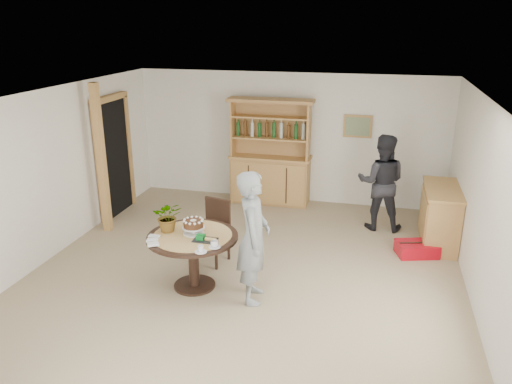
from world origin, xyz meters
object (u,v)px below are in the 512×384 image
object	(u,v)px
adult_person	(381,182)
dining_table	(193,246)
hutch	(270,168)
sideboard	(440,216)
dining_chair	(214,227)
red_suitcase	(417,249)
teen_boy	(253,237)

from	to	relation	value
adult_person	dining_table	bearing A→B (deg)	49.02
hutch	sideboard	size ratio (longest dim) A/B	1.62
dining_chair	red_suitcase	world-z (taller)	dining_chair
dining_chair	dining_table	bearing A→B (deg)	-78.27
sideboard	hutch	bearing A→B (deg)	157.79
sideboard	teen_boy	world-z (taller)	teen_boy
hutch	red_suitcase	bearing A→B (deg)	-33.19
sideboard	adult_person	distance (m)	1.09
dining_chair	adult_person	bearing A→B (deg)	51.00
dining_chair	adult_person	distance (m)	3.00
sideboard	teen_boy	distance (m)	3.43
dining_chair	red_suitcase	distance (m)	3.12
sideboard	dining_chair	bearing A→B (deg)	-156.69
red_suitcase	sideboard	bearing A→B (deg)	39.57
hutch	red_suitcase	xyz separation A→B (m)	(2.70, -1.76, -0.59)
hutch	dining_table	size ratio (longest dim) A/B	1.70
hutch	dining_chair	size ratio (longest dim) A/B	2.16
hutch	adult_person	xyz separation A→B (m)	(2.10, -0.82, 0.14)
dining_chair	adult_person	size ratio (longest dim) A/B	0.57
sideboard	teen_boy	xyz separation A→B (m)	(-2.46, -2.35, 0.39)
dining_table	teen_boy	bearing A→B (deg)	-6.71
hutch	adult_person	world-z (taller)	hutch
hutch	red_suitcase	size ratio (longest dim) A/B	2.95
adult_person	teen_boy	bearing A→B (deg)	61.86
adult_person	red_suitcase	world-z (taller)	adult_person
sideboard	adult_person	world-z (taller)	adult_person
dining_table	teen_boy	size ratio (longest dim) A/B	0.70
teen_boy	red_suitcase	bearing A→B (deg)	-59.09
dining_chair	red_suitcase	xyz separation A→B (m)	(2.95, 0.90, -0.43)
dining_table	dining_chair	distance (m)	0.83
dining_table	red_suitcase	distance (m)	3.47
hutch	adult_person	size ratio (longest dim) A/B	1.23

